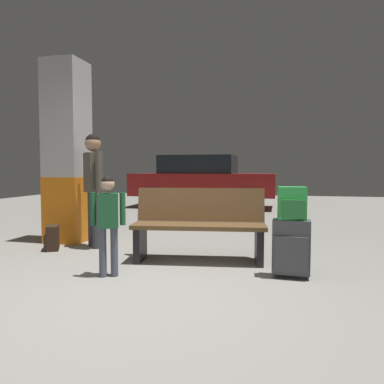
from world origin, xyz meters
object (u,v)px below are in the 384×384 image
bench (199,225)px  adult (93,178)px  structural_pillar (67,153)px  backpack_bright (292,204)px  suitcase (291,247)px  parked_car_far (203,180)px  child (108,215)px  backpack_dark_floor (52,238)px

bench → adult: bearing=165.7°
structural_pillar → backpack_bright: bearing=-20.2°
bench → suitcase: bearing=-23.8°
bench → parked_car_far: parked_car_far is taller
bench → adult: (-1.63, 0.42, 0.56)m
backpack_bright → structural_pillar: bearing=159.8°
child → adult: (-0.85, 1.30, 0.35)m
structural_pillar → adult: (0.61, -0.33, -0.37)m
structural_pillar → suitcase: (3.32, -1.22, -1.05)m
backpack_bright → adult: adult is taller
suitcase → adult: (-2.71, 0.89, 0.68)m
suitcase → child: 1.93m
child → adult: bearing=123.3°
backpack_bright → child: size_ratio=0.32×
structural_pillar → parked_car_far: structural_pillar is taller
structural_pillar → backpack_bright: size_ratio=8.14×
child → adult: 1.59m
bench → backpack_dark_floor: size_ratio=4.87×
child → backpack_bright: bearing=12.2°
structural_pillar → adult: bearing=-28.2°
bench → parked_car_far: 6.36m
backpack_bright → child: child is taller
adult → parked_car_far: size_ratio=0.40×
adult → backpack_dark_floor: (-0.48, -0.31, -0.83)m
structural_pillar → backpack_dark_floor: (0.13, -0.63, -1.21)m
parked_car_far → child: bearing=-86.3°
backpack_bright → parked_car_far: parked_car_far is taller
structural_pillar → backpack_bright: structural_pillar is taller
structural_pillar → backpack_dark_floor: size_ratio=8.14×
structural_pillar → suitcase: structural_pillar is taller
suitcase → child: size_ratio=0.57×
structural_pillar → backpack_dark_floor: 1.37m
structural_pillar → backpack_dark_floor: structural_pillar is taller
backpack_bright → adult: 2.87m
bench → parked_car_far: size_ratio=0.40×
bench → child: (-0.78, -0.88, 0.21)m
structural_pillar → backpack_bright: (3.32, -1.22, -0.60)m
adult → backpack_dark_floor: 1.01m
backpack_bright → adult: size_ratio=0.21×
suitcase → backpack_dark_floor: size_ratio=1.78×
child → structural_pillar: bearing=132.0°
backpack_dark_floor → parked_car_far: size_ratio=0.08×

